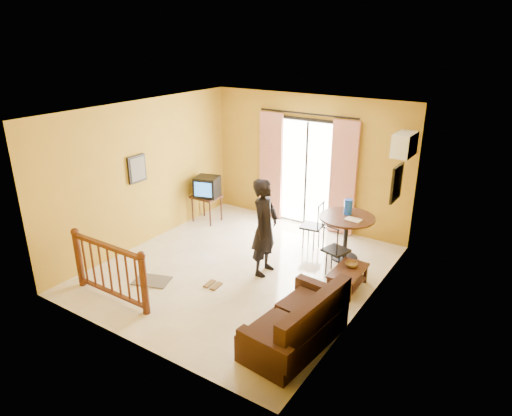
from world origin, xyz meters
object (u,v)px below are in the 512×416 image
Objects in this scene: coffee_table at (348,276)px; television at (207,187)px; sofa at (298,326)px; standing_person at (265,227)px; dining_table at (347,225)px.

television is at bearing 164.95° from coffee_table.
sofa reaches higher than coffee_table.
coffee_table is at bearing -31.03° from television.
standing_person is (2.28, -1.27, 0.04)m from television.
television is at bearing 55.26° from standing_person.
dining_table is 2.79m from sofa.
coffee_table is 0.45× the size of sofa.
television reaches higher than sofa.
dining_table is 1.61m from standing_person.
standing_person is at bearing -127.48° from dining_table.
television is at bearing 149.87° from sofa.
dining_table is at bearing -16.07° from television.
standing_person is at bearing -45.11° from television.
dining_table is at bearing 105.94° from sofa.
sofa is (3.72, -2.73, -0.51)m from television.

